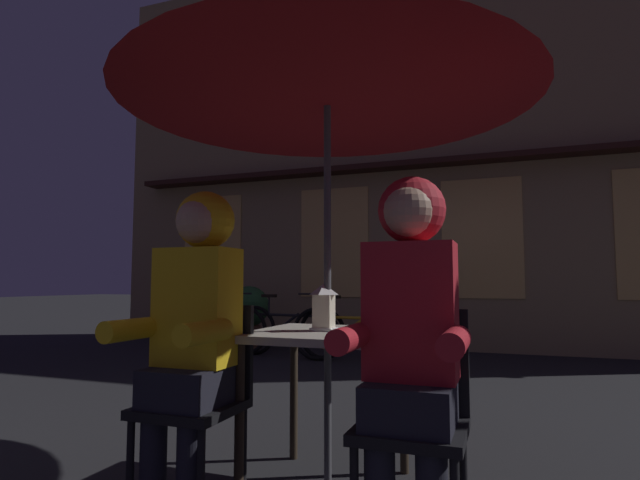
{
  "coord_description": "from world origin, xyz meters",
  "views": [
    {
      "loc": [
        0.82,
        -2.35,
        0.98
      ],
      "look_at": [
        0.0,
        -0.11,
        1.18
      ],
      "focal_mm": 28.3,
      "sensor_mm": 36.0,
      "label": 1
    }
  ],
  "objects_px": {
    "chair_left": "(200,391)",
    "potted_plant": "(249,312)",
    "cafe_table": "(328,352)",
    "bicycle_nearest": "(211,328)",
    "person_right_hooded": "(410,317)",
    "bicycle_second": "(287,330)",
    "lantern": "(324,306)",
    "person_left_hooded": "(194,312)",
    "bicycle_third": "(354,334)",
    "patio_umbrella": "(327,70)",
    "chair_right": "(414,410)"
  },
  "relations": [
    {
      "from": "person_right_hooded",
      "to": "bicycle_second",
      "type": "bearing_deg",
      "value": 119.33
    },
    {
      "from": "chair_left",
      "to": "potted_plant",
      "type": "height_order",
      "value": "potted_plant"
    },
    {
      "from": "cafe_table",
      "to": "chair_left",
      "type": "distance_m",
      "value": 0.62
    },
    {
      "from": "bicycle_second",
      "to": "potted_plant",
      "type": "bearing_deg",
      "value": 147.96
    },
    {
      "from": "potted_plant",
      "to": "bicycle_nearest",
      "type": "bearing_deg",
      "value": -112.83
    },
    {
      "from": "chair_right",
      "to": "person_left_hooded",
      "type": "relative_size",
      "value": 0.62
    },
    {
      "from": "bicycle_nearest",
      "to": "potted_plant",
      "type": "xyz_separation_m",
      "value": [
        0.25,
        0.6,
        0.2
      ]
    },
    {
      "from": "chair_right",
      "to": "bicycle_nearest",
      "type": "relative_size",
      "value": 0.52
    },
    {
      "from": "cafe_table",
      "to": "lantern",
      "type": "bearing_deg",
      "value": -175.75
    },
    {
      "from": "cafe_table",
      "to": "bicycle_nearest",
      "type": "bearing_deg",
      "value": 128.88
    },
    {
      "from": "bicycle_nearest",
      "to": "potted_plant",
      "type": "relative_size",
      "value": 1.83
    },
    {
      "from": "chair_right",
      "to": "bicycle_second",
      "type": "height_order",
      "value": "chair_right"
    },
    {
      "from": "lantern",
      "to": "chair_right",
      "type": "height_order",
      "value": "lantern"
    },
    {
      "from": "person_right_hooded",
      "to": "bicycle_second",
      "type": "distance_m",
      "value": 4.84
    },
    {
      "from": "chair_right",
      "to": "bicycle_second",
      "type": "bearing_deg",
      "value": 119.67
    },
    {
      "from": "chair_left",
      "to": "bicycle_third",
      "type": "xyz_separation_m",
      "value": [
        -0.44,
        3.96,
        -0.14
      ]
    },
    {
      "from": "person_left_hooded",
      "to": "bicycle_second",
      "type": "relative_size",
      "value": 0.84
    },
    {
      "from": "lantern",
      "to": "chair_right",
      "type": "relative_size",
      "value": 0.27
    },
    {
      "from": "bicycle_nearest",
      "to": "bicycle_third",
      "type": "height_order",
      "value": "same"
    },
    {
      "from": "patio_umbrella",
      "to": "bicycle_second",
      "type": "bearing_deg",
      "value": 116.48
    },
    {
      "from": "patio_umbrella",
      "to": "chair_right",
      "type": "bearing_deg",
      "value": -37.55
    },
    {
      "from": "bicycle_third",
      "to": "bicycle_second",
      "type": "bearing_deg",
      "value": 169.42
    },
    {
      "from": "chair_left",
      "to": "bicycle_second",
      "type": "xyz_separation_m",
      "value": [
        -1.4,
        4.14,
        -0.14
      ]
    },
    {
      "from": "lantern",
      "to": "potted_plant",
      "type": "relative_size",
      "value": 0.25
    },
    {
      "from": "patio_umbrella",
      "to": "chair_right",
      "type": "relative_size",
      "value": 2.66
    },
    {
      "from": "lantern",
      "to": "bicycle_third",
      "type": "height_order",
      "value": "lantern"
    },
    {
      "from": "cafe_table",
      "to": "bicycle_second",
      "type": "relative_size",
      "value": 0.44
    },
    {
      "from": "chair_right",
      "to": "bicycle_second",
      "type": "xyz_separation_m",
      "value": [
        -2.36,
        4.14,
        -0.14
      ]
    },
    {
      "from": "bicycle_nearest",
      "to": "bicycle_third",
      "type": "xyz_separation_m",
      "value": [
        2.07,
        -0.11,
        0.0
      ]
    },
    {
      "from": "person_right_hooded",
      "to": "bicycle_nearest",
      "type": "relative_size",
      "value": 0.83
    },
    {
      "from": "lantern",
      "to": "potted_plant",
      "type": "distance_m",
      "value": 5.11
    },
    {
      "from": "lantern",
      "to": "person_left_hooded",
      "type": "xyz_separation_m",
      "value": [
        -0.46,
        -0.42,
        -0.01
      ]
    },
    {
      "from": "potted_plant",
      "to": "lantern",
      "type": "bearing_deg",
      "value": -57.79
    },
    {
      "from": "bicycle_third",
      "to": "potted_plant",
      "type": "height_order",
      "value": "potted_plant"
    },
    {
      "from": "person_left_hooded",
      "to": "bicycle_nearest",
      "type": "distance_m",
      "value": 4.86
    },
    {
      "from": "lantern",
      "to": "chair_right",
      "type": "bearing_deg",
      "value": -36.34
    },
    {
      "from": "person_left_hooded",
      "to": "person_right_hooded",
      "type": "bearing_deg",
      "value": 0.0
    },
    {
      "from": "bicycle_third",
      "to": "cafe_table",
      "type": "bearing_deg",
      "value": -75.67
    },
    {
      "from": "patio_umbrella",
      "to": "chair_left",
      "type": "xyz_separation_m",
      "value": [
        -0.48,
        -0.37,
        -1.57
      ]
    },
    {
      "from": "chair_left",
      "to": "bicycle_nearest",
      "type": "xyz_separation_m",
      "value": [
        -2.51,
        4.08,
        -0.14
      ]
    },
    {
      "from": "cafe_table",
      "to": "bicycle_nearest",
      "type": "relative_size",
      "value": 0.44
    },
    {
      "from": "person_left_hooded",
      "to": "bicycle_second",
      "type": "height_order",
      "value": "person_left_hooded"
    },
    {
      "from": "chair_left",
      "to": "person_right_hooded",
      "type": "bearing_deg",
      "value": -3.39
    },
    {
      "from": "lantern",
      "to": "chair_left",
      "type": "bearing_deg",
      "value": -141.41
    },
    {
      "from": "cafe_table",
      "to": "chair_right",
      "type": "relative_size",
      "value": 0.85
    },
    {
      "from": "chair_left",
      "to": "person_right_hooded",
      "type": "height_order",
      "value": "person_right_hooded"
    },
    {
      "from": "cafe_table",
      "to": "person_right_hooded",
      "type": "bearing_deg",
      "value": -41.57
    },
    {
      "from": "bicycle_third",
      "to": "potted_plant",
      "type": "xyz_separation_m",
      "value": [
        -1.82,
        0.71,
        0.2
      ]
    },
    {
      "from": "lantern",
      "to": "potted_plant",
      "type": "xyz_separation_m",
      "value": [
        -2.72,
        4.31,
        -0.32
      ]
    },
    {
      "from": "chair_left",
      "to": "chair_right",
      "type": "bearing_deg",
      "value": 0.0
    }
  ]
}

